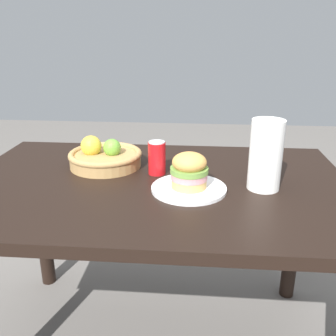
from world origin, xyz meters
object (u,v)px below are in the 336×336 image
plate (189,188)px  soda_can (157,158)px  fruit_basket (105,157)px  paper_towel_roll (266,155)px  sandwich (189,170)px

plate → soda_can: bearing=130.7°
plate → fruit_basket: bearing=148.1°
paper_towel_roll → plate: bearing=-171.2°
plate → paper_towel_roll: size_ratio=1.07×
fruit_basket → paper_towel_roll: size_ratio=1.21×
fruit_basket → sandwich: bearing=-31.9°
plate → sandwich: bearing=90.0°
soda_can → paper_towel_roll: (0.38, -0.11, 0.06)m
sandwich → soda_can: 0.19m
soda_can → sandwich: bearing=-49.3°
plate → fruit_basket: (-0.34, 0.21, 0.03)m
plate → paper_towel_roll: paper_towel_roll is taller
paper_towel_roll → soda_can: bearing=164.1°
soda_can → fruit_basket: (-0.22, 0.07, -0.02)m
fruit_basket → paper_towel_roll: (0.60, -0.17, 0.08)m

